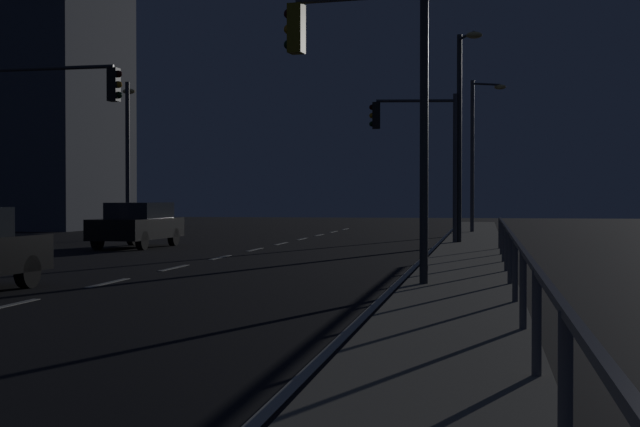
{
  "coord_description": "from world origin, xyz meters",
  "views": [
    {
      "loc": [
        7.56,
        -4.46,
        1.75
      ],
      "look_at": [
        1.94,
        26.55,
        1.19
      ],
      "focal_mm": 51.14,
      "sensor_mm": 36.0,
      "label": 1
    }
  ],
  "objects_px": {
    "traffic_light_far_center": "(418,139)",
    "street_lamp_far_end": "(128,145)",
    "street_lamp_median": "(462,118)",
    "street_lamp_corner": "(478,141)",
    "traffic_light_near_right": "(365,76)",
    "car_oncoming": "(138,224)",
    "traffic_light_overhead_east": "(48,119)"
  },
  "relations": [
    {
      "from": "traffic_light_overhead_east",
      "to": "street_lamp_far_end",
      "type": "height_order",
      "value": "street_lamp_far_end"
    },
    {
      "from": "street_lamp_median",
      "to": "street_lamp_far_end",
      "type": "bearing_deg",
      "value": 165.86
    },
    {
      "from": "street_lamp_median",
      "to": "traffic_light_overhead_east",
      "type": "bearing_deg",
      "value": -144.5
    },
    {
      "from": "car_oncoming",
      "to": "street_lamp_median",
      "type": "xyz_separation_m",
      "value": [
        11.12,
        2.86,
        3.77
      ]
    },
    {
      "from": "traffic_light_far_center",
      "to": "street_lamp_corner",
      "type": "xyz_separation_m",
      "value": [
        2.02,
        10.53,
        0.54
      ]
    },
    {
      "from": "traffic_light_overhead_east",
      "to": "traffic_light_far_center",
      "type": "bearing_deg",
      "value": 39.11
    },
    {
      "from": "traffic_light_far_center",
      "to": "street_lamp_median",
      "type": "distance_m",
      "value": 1.71
    },
    {
      "from": "car_oncoming",
      "to": "traffic_light_overhead_east",
      "type": "xyz_separation_m",
      "value": [
        -0.58,
        -5.48,
        3.22
      ]
    },
    {
      "from": "traffic_light_far_center",
      "to": "street_lamp_far_end",
      "type": "xyz_separation_m",
      "value": [
        -12.54,
        3.64,
        0.13
      ]
    },
    {
      "from": "traffic_light_far_center",
      "to": "street_lamp_median",
      "type": "xyz_separation_m",
      "value": [
        1.55,
        0.09,
        0.73
      ]
    },
    {
      "from": "traffic_light_near_right",
      "to": "street_lamp_corner",
      "type": "distance_m",
      "value": 26.3
    },
    {
      "from": "traffic_light_far_center",
      "to": "street_lamp_median",
      "type": "bearing_deg",
      "value": 3.39
    },
    {
      "from": "street_lamp_far_end",
      "to": "street_lamp_median",
      "type": "distance_m",
      "value": 14.54
    },
    {
      "from": "traffic_light_near_right",
      "to": "street_lamp_far_end",
      "type": "height_order",
      "value": "street_lamp_far_end"
    },
    {
      "from": "street_lamp_far_end",
      "to": "street_lamp_median",
      "type": "height_order",
      "value": "street_lamp_median"
    },
    {
      "from": "car_oncoming",
      "to": "traffic_light_far_center",
      "type": "relative_size",
      "value": 0.84
    },
    {
      "from": "car_oncoming",
      "to": "traffic_light_near_right",
      "type": "distance_m",
      "value": 16.48
    },
    {
      "from": "street_lamp_corner",
      "to": "street_lamp_far_end",
      "type": "height_order",
      "value": "street_lamp_corner"
    },
    {
      "from": "car_oncoming",
      "to": "street_lamp_far_end",
      "type": "xyz_separation_m",
      "value": [
        -2.97,
        6.41,
        3.17
      ]
    },
    {
      "from": "street_lamp_corner",
      "to": "street_lamp_median",
      "type": "height_order",
      "value": "street_lamp_median"
    },
    {
      "from": "car_oncoming",
      "to": "traffic_light_overhead_east",
      "type": "height_order",
      "value": "traffic_light_overhead_east"
    },
    {
      "from": "street_lamp_far_end",
      "to": "traffic_light_far_center",
      "type": "bearing_deg",
      "value": -16.18
    },
    {
      "from": "car_oncoming",
      "to": "street_lamp_median",
      "type": "relative_size",
      "value": 0.6
    },
    {
      "from": "street_lamp_corner",
      "to": "traffic_light_near_right",
      "type": "bearing_deg",
      "value": -94.15
    },
    {
      "from": "traffic_light_far_center",
      "to": "street_lamp_far_end",
      "type": "height_order",
      "value": "street_lamp_far_end"
    },
    {
      "from": "traffic_light_near_right",
      "to": "street_lamp_corner",
      "type": "bearing_deg",
      "value": 85.85
    },
    {
      "from": "traffic_light_far_center",
      "to": "traffic_light_overhead_east",
      "type": "relative_size",
      "value": 0.93
    },
    {
      "from": "traffic_light_far_center",
      "to": "street_lamp_far_end",
      "type": "relative_size",
      "value": 0.81
    },
    {
      "from": "street_lamp_corner",
      "to": "street_lamp_median",
      "type": "xyz_separation_m",
      "value": [
        -0.48,
        -10.44,
        0.19
      ]
    },
    {
      "from": "car_oncoming",
      "to": "traffic_light_far_center",
      "type": "bearing_deg",
      "value": 16.14
    },
    {
      "from": "street_lamp_corner",
      "to": "street_lamp_median",
      "type": "relative_size",
      "value": 0.95
    },
    {
      "from": "traffic_light_far_center",
      "to": "street_lamp_median",
      "type": "relative_size",
      "value": 0.71
    }
  ]
}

